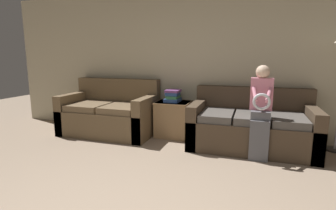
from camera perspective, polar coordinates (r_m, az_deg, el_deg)
The scene contains 6 objects.
wall_back at distance 4.71m, azimuth 6.76°, elevation 9.03°, with size 7.68×0.06×2.55m.
couch_main at distance 4.24m, azimuth 17.60°, elevation -4.54°, with size 1.82×0.99×0.90m.
couch_side at distance 4.91m, azimuth -12.41°, elevation -2.05°, with size 1.65×0.94×0.98m.
child_left_seated at distance 3.76m, azimuth 19.53°, elevation -0.53°, with size 0.30×0.38×1.28m.
side_shelf at distance 4.62m, azimuth 1.14°, elevation -2.95°, with size 0.58×0.53×0.61m.
book_stack at distance 4.55m, azimuth 1.08°, elevation 1.96°, with size 0.24×0.32×0.21m.
Camera 1 is at (0.93, -1.37, 1.38)m, focal length 28.00 mm.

